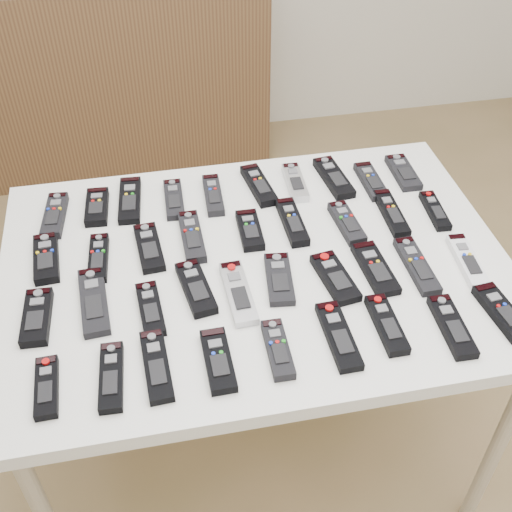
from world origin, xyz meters
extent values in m
plane|color=olive|center=(0.00, 0.00, 0.00)|extent=(4.00, 4.00, 0.00)
cube|color=white|center=(-0.01, 0.05, 0.76)|extent=(1.25, 0.88, 0.04)
cylinder|color=beige|center=(0.55, -0.33, 0.37)|extent=(0.04, 0.04, 0.74)
cylinder|color=beige|center=(-0.58, 0.43, 0.37)|extent=(0.04, 0.04, 0.74)
cylinder|color=beige|center=(0.55, 0.43, 0.37)|extent=(0.04, 0.04, 0.74)
cube|color=#4D311E|center=(-0.55, 1.78, 0.45)|extent=(1.83, 0.44, 0.91)
cube|color=black|center=(-0.51, 0.32, 0.79)|extent=(0.07, 0.18, 0.02)
cube|color=black|center=(-0.39, 0.33, 0.79)|extent=(0.07, 0.15, 0.02)
cube|color=black|center=(-0.31, 0.35, 0.79)|extent=(0.07, 0.20, 0.02)
cube|color=black|center=(-0.19, 0.33, 0.79)|extent=(0.05, 0.17, 0.02)
cube|color=black|center=(-0.08, 0.33, 0.79)|extent=(0.05, 0.17, 0.02)
cube|color=black|center=(0.05, 0.35, 0.79)|extent=(0.08, 0.19, 0.02)
cube|color=#B7B7BC|center=(0.16, 0.34, 0.79)|extent=(0.06, 0.17, 0.02)
cube|color=black|center=(0.27, 0.34, 0.79)|extent=(0.08, 0.19, 0.02)
cube|color=black|center=(0.37, 0.31, 0.79)|extent=(0.05, 0.17, 0.02)
cube|color=black|center=(0.48, 0.33, 0.79)|extent=(0.06, 0.16, 0.02)
cube|color=black|center=(-0.52, 0.15, 0.79)|extent=(0.07, 0.17, 0.02)
cube|color=black|center=(-0.39, 0.13, 0.79)|extent=(0.05, 0.17, 0.02)
cube|color=black|center=(-0.27, 0.14, 0.79)|extent=(0.07, 0.18, 0.02)
cube|color=black|center=(-0.16, 0.16, 0.79)|extent=(0.05, 0.19, 0.02)
cube|color=black|center=(-0.01, 0.16, 0.79)|extent=(0.06, 0.15, 0.02)
cube|color=black|center=(0.11, 0.17, 0.79)|extent=(0.05, 0.18, 0.02)
cube|color=black|center=(0.25, 0.14, 0.79)|extent=(0.06, 0.17, 0.02)
cube|color=black|center=(0.38, 0.16, 0.79)|extent=(0.05, 0.19, 0.02)
cube|color=black|center=(0.50, 0.14, 0.79)|extent=(0.05, 0.16, 0.02)
cube|color=black|center=(-0.53, -0.05, 0.79)|extent=(0.07, 0.16, 0.02)
cube|color=black|center=(-0.41, -0.02, 0.79)|extent=(0.07, 0.21, 0.02)
cube|color=black|center=(-0.28, -0.07, 0.79)|extent=(0.06, 0.16, 0.02)
cube|color=black|center=(-0.17, -0.03, 0.79)|extent=(0.08, 0.18, 0.02)
cube|color=#B7B7BC|center=(-0.08, -0.06, 0.79)|extent=(0.06, 0.20, 0.02)
cube|color=black|center=(0.03, -0.03, 0.79)|extent=(0.08, 0.17, 0.02)
cube|color=black|center=(0.16, -0.05, 0.79)|extent=(0.09, 0.18, 0.02)
cube|color=black|center=(0.26, -0.04, 0.79)|extent=(0.07, 0.18, 0.02)
cube|color=black|center=(0.37, -0.05, 0.79)|extent=(0.05, 0.19, 0.02)
cube|color=silver|center=(0.50, -0.06, 0.79)|extent=(0.06, 0.19, 0.02)
cube|color=black|center=(-0.50, -0.25, 0.79)|extent=(0.05, 0.15, 0.02)
cube|color=black|center=(-0.37, -0.25, 0.79)|extent=(0.06, 0.17, 0.02)
cube|color=black|center=(-0.28, -0.24, 0.79)|extent=(0.06, 0.19, 0.02)
cube|color=black|center=(-0.15, -0.25, 0.79)|extent=(0.06, 0.16, 0.02)
cube|color=black|center=(-0.02, -0.24, 0.79)|extent=(0.05, 0.16, 0.02)
cube|color=black|center=(0.12, -0.23, 0.79)|extent=(0.06, 0.19, 0.02)
cube|color=black|center=(0.23, -0.22, 0.79)|extent=(0.05, 0.17, 0.02)
cube|color=black|center=(0.37, -0.25, 0.79)|extent=(0.06, 0.18, 0.02)
cube|color=black|center=(0.50, -0.24, 0.79)|extent=(0.07, 0.17, 0.02)
camera|label=1|loc=(-0.24, -1.10, 1.86)|focal=45.00mm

